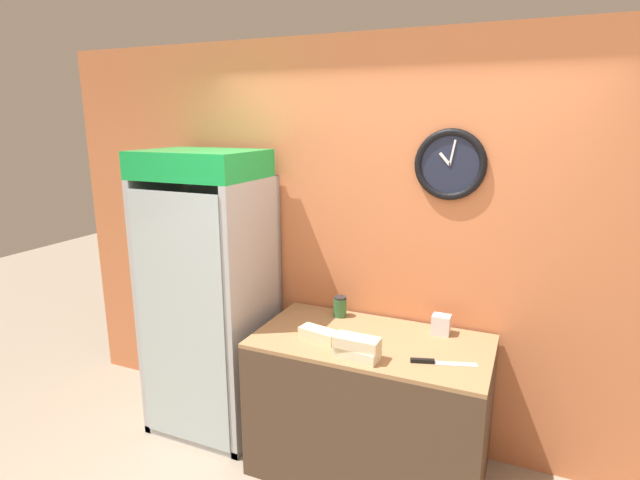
% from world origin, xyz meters
% --- Properties ---
extents(wall_back, '(5.20, 0.10, 2.70)m').
position_xyz_m(wall_back, '(0.00, 1.35, 1.36)').
color(wall_back, '#D17547').
rests_on(wall_back, ground_plane).
extents(prep_counter, '(1.40, 0.75, 0.89)m').
position_xyz_m(prep_counter, '(0.00, 0.92, 0.45)').
color(prep_counter, '#4C3828').
rests_on(prep_counter, ground_plane).
extents(beverage_cooler, '(0.78, 0.67, 1.99)m').
position_xyz_m(beverage_cooler, '(-1.19, 1.02, 1.09)').
color(beverage_cooler, '#B2B7BC').
rests_on(beverage_cooler, ground_plane).
extents(sandwich_stack_bottom, '(0.26, 0.14, 0.06)m').
position_xyz_m(sandwich_stack_bottom, '(0.00, 0.66, 0.92)').
color(sandwich_stack_bottom, beige).
rests_on(sandwich_stack_bottom, prep_counter).
extents(sandwich_stack_middle, '(0.25, 0.12, 0.06)m').
position_xyz_m(sandwich_stack_middle, '(0.00, 0.66, 0.99)').
color(sandwich_stack_middle, beige).
rests_on(sandwich_stack_middle, sandwich_stack_bottom).
extents(sandwich_flat_left, '(0.26, 0.15, 0.06)m').
position_xyz_m(sandwich_flat_left, '(-0.29, 0.80, 0.92)').
color(sandwich_flat_left, beige).
rests_on(sandwich_flat_left, prep_counter).
extents(chefs_knife, '(0.35, 0.14, 0.02)m').
position_xyz_m(chefs_knife, '(0.40, 0.77, 0.90)').
color(chefs_knife, silver).
rests_on(chefs_knife, prep_counter).
extents(condiment_jar, '(0.09, 0.09, 0.14)m').
position_xyz_m(condiment_jar, '(-0.31, 1.19, 0.96)').
color(condiment_jar, '#336B38').
rests_on(condiment_jar, prep_counter).
extents(napkin_dispenser, '(0.11, 0.09, 0.12)m').
position_xyz_m(napkin_dispenser, '(0.37, 1.18, 0.95)').
color(napkin_dispenser, silver).
rests_on(napkin_dispenser, prep_counter).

